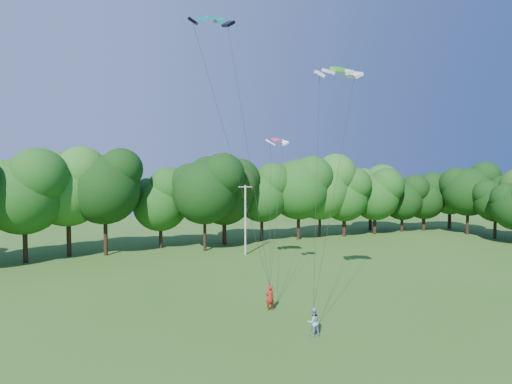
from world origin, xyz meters
name	(u,v)px	position (x,y,z in m)	size (l,w,h in m)	color
utility_pole	(245,219)	(6.61, 29.79, 4.17)	(1.60, 0.41, 8.10)	beige
kite_flyer_left	(270,298)	(0.59, 11.89, 0.87)	(0.64, 0.42, 1.74)	#9F1F14
kite_flyer_right	(313,322)	(0.88, 6.95, 0.84)	(0.81, 0.63, 1.67)	#8BA6C2
kite_teal	(211,17)	(-2.53, 15.01, 20.47)	(3.31, 2.00, 0.68)	#059BAB
kite_green	(337,69)	(4.55, 9.84, 16.45)	(3.31, 2.19, 0.62)	#35CD1E
kite_pink	(277,140)	(4.08, 17.43, 12.27)	(1.85, 0.92, 0.40)	#C4367C
tree_back_center	(224,190)	(6.68, 36.76, 7.31)	(8.04, 8.04, 11.70)	black
tree_back_east	(371,185)	(33.53, 39.35, 7.54)	(8.30, 8.30, 12.07)	#372416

